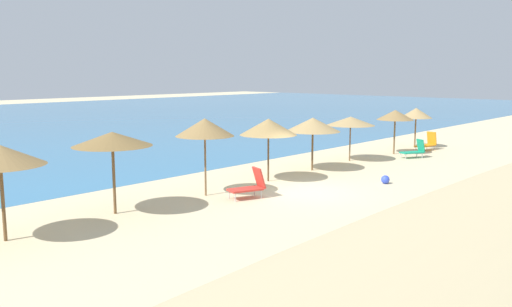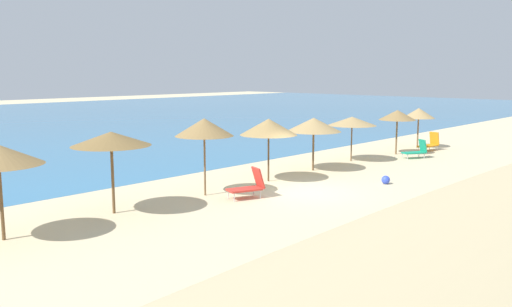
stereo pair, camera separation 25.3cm
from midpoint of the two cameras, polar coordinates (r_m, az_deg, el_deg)
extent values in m
plane|color=beige|center=(20.98, 4.63, -4.10)|extent=(160.00, 160.00, 0.00)
cylinder|color=brown|center=(16.26, -26.05, -4.61)|extent=(0.10, 0.10, 2.29)
cylinder|color=brown|center=(18.07, -15.47, -2.55)|extent=(0.10, 0.10, 2.42)
cone|color=olive|center=(17.87, -15.64, 1.53)|extent=(2.60, 2.60, 0.47)
cylinder|color=brown|center=(20.10, -5.85, -1.14)|extent=(0.07, 0.07, 2.43)
cone|color=olive|center=(19.91, -5.91, 2.84)|extent=(2.22, 2.22, 0.67)
cylinder|color=brown|center=(22.69, 1.02, -0.32)|extent=(0.08, 0.08, 2.16)
cone|color=#9E7F4C|center=(22.52, 1.02, 2.89)|extent=(2.46, 2.46, 0.70)
cylinder|color=brown|center=(25.36, 5.82, 0.44)|extent=(0.09, 0.09, 2.03)
cone|color=tan|center=(25.22, 5.86, 3.12)|extent=(2.62, 2.62, 0.65)
cylinder|color=brown|center=(28.36, 9.85, 1.26)|extent=(0.07, 0.07, 2.05)
cone|color=tan|center=(28.25, 9.91, 3.48)|extent=(2.54, 2.54, 0.46)
cylinder|color=brown|center=(31.33, 14.48, 1.88)|extent=(0.10, 0.10, 2.13)
cone|color=olive|center=(31.22, 14.56, 4.06)|extent=(2.09, 2.09, 0.57)
cylinder|color=brown|center=(34.43, 16.60, 2.28)|extent=(0.09, 0.09, 2.01)
cone|color=tan|center=(34.33, 16.68, 4.21)|extent=(1.96, 1.96, 0.62)
cube|color=orange|center=(33.32, 17.59, 0.81)|extent=(1.51, 0.74, 0.07)
cube|color=orange|center=(33.85, 18.22, 1.58)|extent=(0.28, 0.61, 0.79)
cylinder|color=silver|center=(32.95, 16.65, 0.48)|extent=(0.04, 0.04, 0.26)
cylinder|color=silver|center=(32.69, 17.39, 0.38)|extent=(0.04, 0.04, 0.26)
cylinder|color=silver|center=(33.99, 17.76, 0.67)|extent=(0.04, 0.04, 0.26)
cylinder|color=silver|center=(33.74, 18.48, 0.58)|extent=(0.04, 0.04, 0.26)
cube|color=#199972|center=(30.17, 16.20, 0.11)|extent=(1.36, 1.08, 0.07)
cube|color=#199972|center=(30.46, 17.12, 0.83)|extent=(0.45, 0.59, 0.71)
cylinder|color=silver|center=(30.09, 15.11, -0.20)|extent=(0.04, 0.04, 0.28)
cylinder|color=silver|center=(29.70, 15.62, -0.33)|extent=(0.04, 0.04, 0.28)
cylinder|color=silver|center=(30.69, 16.73, -0.10)|extent=(0.04, 0.04, 0.28)
cylinder|color=silver|center=(30.31, 17.26, -0.23)|extent=(0.04, 0.04, 0.28)
cube|color=red|center=(19.66, -1.56, -3.90)|extent=(1.39, 1.02, 0.07)
cube|color=red|center=(19.83, -0.04, -2.60)|extent=(0.48, 0.69, 0.78)
cylinder|color=silver|center=(19.71, -3.30, -4.45)|extent=(0.04, 0.04, 0.32)
cylinder|color=silver|center=(19.24, -2.64, -4.77)|extent=(0.04, 0.04, 0.32)
cylinder|color=silver|center=(20.16, -0.53, -4.13)|extent=(0.04, 0.04, 0.32)
cylinder|color=silver|center=(19.70, 0.18, -4.44)|extent=(0.04, 0.04, 0.32)
sphere|color=blue|center=(22.94, 13.47, -2.75)|extent=(0.36, 0.36, 0.36)
camera|label=1|loc=(0.13, -90.33, -0.05)|focal=37.08mm
camera|label=2|loc=(0.13, 89.67, 0.05)|focal=37.08mm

